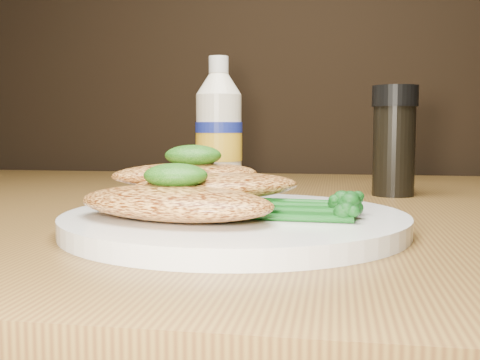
# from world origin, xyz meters

# --- Properties ---
(plate) EXTENTS (0.27, 0.27, 0.01)m
(plate) POSITION_xyz_m (0.03, 0.88, 0.76)
(plate) COLOR white
(plate) RESTS_ON dining_table
(chicken_front) EXTENTS (0.17, 0.12, 0.03)m
(chicken_front) POSITION_xyz_m (-0.01, 0.84, 0.78)
(chicken_front) COLOR #E79D49
(chicken_front) RESTS_ON plate
(chicken_mid) EXTENTS (0.16, 0.13, 0.02)m
(chicken_mid) POSITION_xyz_m (0.01, 0.89, 0.78)
(chicken_mid) COLOR #E79D49
(chicken_mid) RESTS_ON plate
(chicken_back) EXTENTS (0.15, 0.12, 0.02)m
(chicken_back) POSITION_xyz_m (-0.02, 0.92, 0.79)
(chicken_back) COLOR #E79D49
(chicken_back) RESTS_ON plate
(pesto_front) EXTENTS (0.06, 0.06, 0.02)m
(pesto_front) POSITION_xyz_m (-0.01, 0.85, 0.80)
(pesto_front) COLOR #0A3708
(pesto_front) RESTS_ON chicken_front
(pesto_back) EXTENTS (0.05, 0.05, 0.02)m
(pesto_back) POSITION_xyz_m (-0.02, 0.92, 0.81)
(pesto_back) COLOR #0A3708
(pesto_back) RESTS_ON chicken_back
(broccolini_bundle) EXTENTS (0.15, 0.13, 0.02)m
(broccolini_bundle) POSITION_xyz_m (0.07, 0.87, 0.77)
(broccolini_bundle) COLOR #104D15
(broccolini_bundle) RESTS_ON plate
(mayo_bottle) EXTENTS (0.07, 0.07, 0.17)m
(mayo_bottle) POSITION_xyz_m (-0.05, 1.18, 0.84)
(mayo_bottle) COLOR white
(mayo_bottle) RESTS_ON dining_table
(pepper_grinder) EXTENTS (0.06, 0.06, 0.13)m
(pepper_grinder) POSITION_xyz_m (0.17, 1.14, 0.82)
(pepper_grinder) COLOR black
(pepper_grinder) RESTS_ON dining_table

